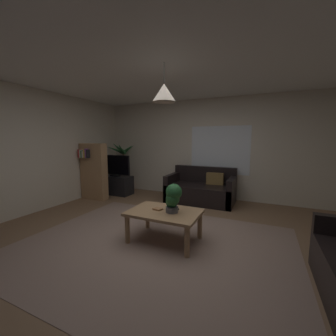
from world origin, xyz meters
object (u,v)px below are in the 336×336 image
at_px(couch_under_window, 201,191).
at_px(book_on_table_0, 158,209).
at_px(remote_on_table_0, 174,209).
at_px(coffee_table, 164,216).
at_px(pendant_lamp, 164,93).
at_px(tv_stand, 116,185).
at_px(bookshelf_corner, 93,171).
at_px(tv, 115,165).
at_px(potted_palm_corner, 123,167).
at_px(potted_plant_on_table, 173,197).

relative_size(couch_under_window, book_on_table_0, 12.35).
distance_m(couch_under_window, remote_on_table_0, 2.10).
xyz_separation_m(coffee_table, pendant_lamp, (0.00, 0.00, 1.74)).
bearing_deg(coffee_table, couch_under_window, 91.72).
bearing_deg(tv_stand, bookshelf_corner, -106.58).
xyz_separation_m(couch_under_window, tv, (-2.34, -0.28, 0.53)).
bearing_deg(book_on_table_0, remote_on_table_0, 20.55).
relative_size(remote_on_table_0, potted_palm_corner, 0.11).
height_order(coffee_table, potted_plant_on_table, potted_plant_on_table).
height_order(book_on_table_0, potted_palm_corner, potted_palm_corner).
distance_m(couch_under_window, tv_stand, 2.36).
bearing_deg(pendant_lamp, bookshelf_corner, 153.31).
bearing_deg(coffee_table, potted_palm_corner, 136.32).
height_order(tv, bookshelf_corner, bookshelf_corner).
bearing_deg(potted_plant_on_table, couch_under_window, 95.25).
relative_size(potted_plant_on_table, pendant_lamp, 0.81).
bearing_deg(bookshelf_corner, book_on_table_0, -27.56).
relative_size(bookshelf_corner, pendant_lamp, 2.72).
bearing_deg(remote_on_table_0, potted_plant_on_table, 148.05).
distance_m(remote_on_table_0, pendant_lamp, 1.66).
bearing_deg(pendant_lamp, coffee_table, -176.42).
xyz_separation_m(coffee_table, bookshelf_corner, (-2.59, 1.30, 0.33)).
distance_m(coffee_table, bookshelf_corner, 2.92).
xyz_separation_m(book_on_table_0, tv_stand, (-2.29, 1.92, -0.22)).
bearing_deg(coffee_table, book_on_table_0, 174.81).
height_order(coffee_table, pendant_lamp, pendant_lamp).
distance_m(couch_under_window, potted_plant_on_table, 2.22).
distance_m(remote_on_table_0, potted_plant_on_table, 0.23).
relative_size(tv_stand, potted_palm_corner, 0.62).
relative_size(tv, pendant_lamp, 1.82).
distance_m(potted_plant_on_table, tv_stand, 3.22).
distance_m(tv, pendant_lamp, 3.34).
height_order(book_on_table_0, tv_stand, tv_stand).
bearing_deg(tv_stand, potted_palm_corner, 98.41).
distance_m(couch_under_window, pendant_lamp, 2.86).
distance_m(tv_stand, potted_palm_corner, 0.62).
bearing_deg(couch_under_window, potted_palm_corner, 175.73).
bearing_deg(potted_plant_on_table, potted_palm_corner, 137.87).
xyz_separation_m(couch_under_window, remote_on_table_0, (0.17, -2.09, 0.19)).
relative_size(couch_under_window, potted_palm_corner, 1.09).
bearing_deg(bookshelf_corner, pendant_lamp, -26.69).
height_order(coffee_table, potted_palm_corner, potted_palm_corner).
height_order(book_on_table_0, remote_on_table_0, book_on_table_0).
height_order(coffee_table, bookshelf_corner, bookshelf_corner).
relative_size(couch_under_window, coffee_table, 1.53).
bearing_deg(book_on_table_0, bookshelf_corner, 152.44).
bearing_deg(tv, couch_under_window, 6.74).
distance_m(couch_under_window, tv, 2.42).
relative_size(coffee_table, book_on_table_0, 8.09).
height_order(bookshelf_corner, pendant_lamp, pendant_lamp).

